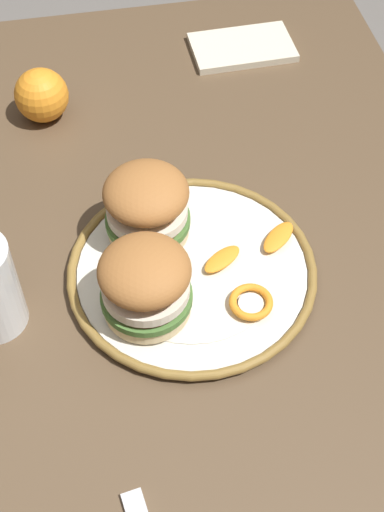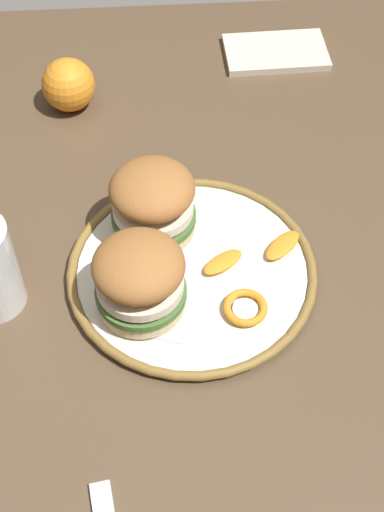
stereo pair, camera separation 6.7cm
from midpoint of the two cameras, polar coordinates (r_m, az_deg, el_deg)
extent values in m
plane|color=slate|center=(1.62, -3.15, -18.62)|extent=(8.00, 8.00, 0.00)
cube|color=brown|center=(0.95, -5.14, -3.03)|extent=(1.23, 0.91, 0.03)
cube|color=brown|center=(1.65, 7.06, 6.95)|extent=(0.06, 0.06, 0.74)
cylinder|color=silver|center=(0.94, -2.04, -1.38)|extent=(0.29, 0.29, 0.01)
torus|color=olive|center=(0.93, -2.05, -1.16)|extent=(0.32, 0.32, 0.01)
cylinder|color=silver|center=(0.93, -2.05, -1.12)|extent=(0.22, 0.22, 0.00)
cylinder|color=beige|center=(0.89, -5.67, -3.76)|extent=(0.11, 0.11, 0.02)
cylinder|color=#477033|center=(0.88, -5.74, -3.24)|extent=(0.11, 0.11, 0.01)
cylinder|color=#BC3828|center=(0.87, -5.79, -2.94)|extent=(0.10, 0.10, 0.01)
cylinder|color=silver|center=(0.86, -5.84, -2.55)|extent=(0.10, 0.10, 0.01)
ellipsoid|color=#A36633|center=(0.83, -6.02, -1.23)|extent=(0.12, 0.12, 0.05)
cylinder|color=beige|center=(0.96, -5.41, 2.20)|extent=(0.11, 0.11, 0.02)
cylinder|color=#477033|center=(0.95, -5.47, 2.74)|extent=(0.11, 0.11, 0.01)
cylinder|color=#BC3828|center=(0.94, -5.51, 3.06)|extent=(0.10, 0.10, 0.01)
cylinder|color=silver|center=(0.94, -5.55, 3.47)|extent=(0.10, 0.10, 0.01)
ellipsoid|color=#A36633|center=(0.91, -5.71, 4.85)|extent=(0.13, 0.13, 0.05)
torus|color=orange|center=(0.89, 2.47, -3.70)|extent=(0.07, 0.07, 0.01)
cylinder|color=#F4E5C6|center=(0.89, 2.47, -3.82)|extent=(0.03, 0.03, 0.00)
ellipsoid|color=orange|center=(0.95, 4.75, 1.39)|extent=(0.06, 0.06, 0.01)
ellipsoid|color=orange|center=(0.93, 0.30, -0.34)|extent=(0.05, 0.06, 0.01)
sphere|color=orange|center=(1.15, -13.29, 12.01)|extent=(0.08, 0.08, 0.08)
cube|color=beige|center=(1.28, 2.38, 15.85)|extent=(0.11, 0.17, 0.01)
camera|label=1|loc=(0.03, -92.10, -2.67)|focal=51.47mm
camera|label=2|loc=(0.03, 87.90, 2.67)|focal=51.47mm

